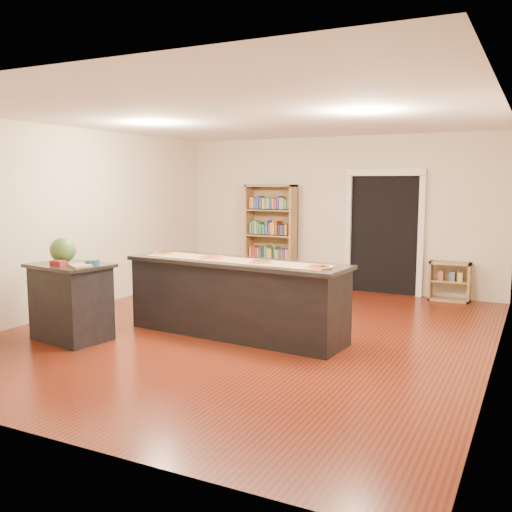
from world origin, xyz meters
The scene contains 16 objects.
room centered at (0.00, 0.00, 1.40)m, with size 6.00×7.00×2.80m.
doorway centered at (0.90, 3.46, 1.20)m, with size 1.40×0.09×2.21m.
kitchen_island centered at (-0.09, -0.20, 0.50)m, with size 2.99×0.81×0.99m.
side_counter centered at (-1.85, -1.31, 0.49)m, with size 0.98×0.72×0.97m.
bookshelf centered at (-1.23, 3.28, 0.97)m, with size 0.97×0.34×1.93m, color #9B794B.
low_shelf centered at (2.07, 3.31, 0.33)m, with size 0.66×0.28×0.66m, color #9B794B.
waste_bin centered at (-0.01, 3.19, 0.19)m, with size 0.26×0.26×0.39m, color #5F7AD5.
kraft_paper centered at (-0.09, -0.22, 0.99)m, with size 2.60×0.47×0.00m, color olive.
watermelon centered at (-2.00, -1.26, 1.13)m, with size 0.32×0.32×0.32m, color #144214.
cutting_board centered at (-1.57, -1.41, 0.98)m, with size 0.32×0.21×0.02m, color tan.
package_red centered at (-1.88, -1.46, 1.00)m, with size 0.17×0.12×0.06m, color maroon.
package_teal centered at (-1.53, -1.24, 1.00)m, with size 0.17×0.17×0.07m, color #195966.
pizza_a centered at (-1.28, -0.10, 1.00)m, with size 0.29×0.29×0.02m.
pizza_b centered at (-0.49, -0.16, 1.00)m, with size 0.33×0.33×0.02m.
pizza_c centered at (0.30, -0.25, 1.00)m, with size 0.31×0.31×0.02m.
pizza_d centered at (1.10, -0.34, 1.00)m, with size 0.31×0.31×0.02m.
Camera 1 is at (3.39, -6.54, 1.98)m, focal length 40.00 mm.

